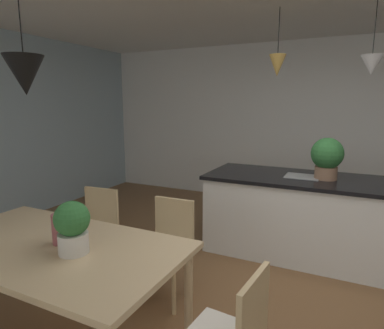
{
  "coord_description": "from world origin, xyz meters",
  "views": [
    {
      "loc": [
        0.38,
        -2.52,
        1.71
      ],
      "look_at": [
        -0.92,
        0.14,
        1.16
      ],
      "focal_mm": 31.08,
      "sensor_mm": 36.0,
      "label": 1
    }
  ],
  "objects_px": {
    "chair_far_left": "(95,230)",
    "vase_on_dining_table": "(59,229)",
    "chair_far_right": "(168,246)",
    "dining_table": "(52,253)",
    "potted_plant_on_table": "(72,226)",
    "kitchen_island": "(311,216)",
    "potted_plant_on_island": "(327,157)"
  },
  "relations": [
    {
      "from": "chair_far_left",
      "to": "vase_on_dining_table",
      "type": "distance_m",
      "value": 1.03
    },
    {
      "from": "chair_far_right",
      "to": "dining_table",
      "type": "bearing_deg",
      "value": -115.48
    },
    {
      "from": "chair_far_right",
      "to": "potted_plant_on_table",
      "type": "distance_m",
      "value": 1.03
    },
    {
      "from": "dining_table",
      "to": "kitchen_island",
      "type": "height_order",
      "value": "kitchen_island"
    },
    {
      "from": "potted_plant_on_table",
      "to": "chair_far_right",
      "type": "bearing_deg",
      "value": 79.38
    },
    {
      "from": "dining_table",
      "to": "chair_far_right",
      "type": "distance_m",
      "value": 0.98
    },
    {
      "from": "dining_table",
      "to": "vase_on_dining_table",
      "type": "distance_m",
      "value": 0.18
    },
    {
      "from": "kitchen_island",
      "to": "chair_far_left",
      "type": "bearing_deg",
      "value": -143.09
    },
    {
      "from": "dining_table",
      "to": "potted_plant_on_island",
      "type": "relative_size",
      "value": 4.13
    },
    {
      "from": "dining_table",
      "to": "vase_on_dining_table",
      "type": "relative_size",
      "value": 8.81
    },
    {
      "from": "potted_plant_on_island",
      "to": "kitchen_island",
      "type": "bearing_deg",
      "value": 180.0
    },
    {
      "from": "dining_table",
      "to": "chair_far_right",
      "type": "xyz_separation_m",
      "value": [
        0.41,
        0.87,
        -0.22
      ]
    },
    {
      "from": "chair_far_left",
      "to": "vase_on_dining_table",
      "type": "relative_size",
      "value": 4.17
    },
    {
      "from": "potted_plant_on_island",
      "to": "vase_on_dining_table",
      "type": "bearing_deg",
      "value": -124.11
    },
    {
      "from": "potted_plant_on_table",
      "to": "vase_on_dining_table",
      "type": "height_order",
      "value": "potted_plant_on_table"
    },
    {
      "from": "chair_far_right",
      "to": "potted_plant_on_table",
      "type": "height_order",
      "value": "potted_plant_on_table"
    },
    {
      "from": "dining_table",
      "to": "chair_far_right",
      "type": "bearing_deg",
      "value": 64.52
    },
    {
      "from": "potted_plant_on_island",
      "to": "potted_plant_on_table",
      "type": "xyz_separation_m",
      "value": [
        -1.32,
        -2.3,
        -0.2
      ]
    },
    {
      "from": "dining_table",
      "to": "kitchen_island",
      "type": "distance_m",
      "value": 2.7
    },
    {
      "from": "potted_plant_on_island",
      "to": "potted_plant_on_table",
      "type": "relative_size",
      "value": 1.3
    },
    {
      "from": "chair_far_left",
      "to": "chair_far_right",
      "type": "height_order",
      "value": "same"
    },
    {
      "from": "chair_far_left",
      "to": "potted_plant_on_island",
      "type": "height_order",
      "value": "potted_plant_on_island"
    },
    {
      "from": "vase_on_dining_table",
      "to": "potted_plant_on_island",
      "type": "bearing_deg",
      "value": 55.89
    },
    {
      "from": "potted_plant_on_table",
      "to": "vase_on_dining_table",
      "type": "bearing_deg",
      "value": 161.02
    },
    {
      "from": "chair_far_right",
      "to": "potted_plant_on_island",
      "type": "bearing_deg",
      "value": 50.63
    },
    {
      "from": "vase_on_dining_table",
      "to": "dining_table",
      "type": "bearing_deg",
      "value": -145.89
    },
    {
      "from": "chair_far_left",
      "to": "kitchen_island",
      "type": "relative_size",
      "value": 0.37
    },
    {
      "from": "vase_on_dining_table",
      "to": "chair_far_right",
      "type": "bearing_deg",
      "value": 66.45
    },
    {
      "from": "dining_table",
      "to": "chair_far_left",
      "type": "relative_size",
      "value": 2.12
    },
    {
      "from": "chair_far_right",
      "to": "kitchen_island",
      "type": "bearing_deg",
      "value": 53.55
    },
    {
      "from": "potted_plant_on_island",
      "to": "potted_plant_on_table",
      "type": "height_order",
      "value": "potted_plant_on_island"
    },
    {
      "from": "kitchen_island",
      "to": "potted_plant_on_island",
      "type": "distance_m",
      "value": 0.69
    }
  ]
}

